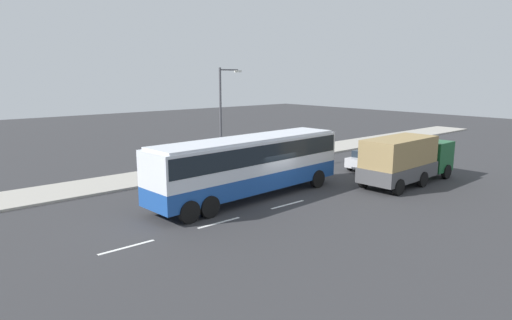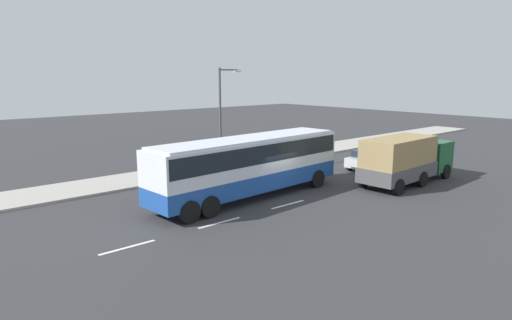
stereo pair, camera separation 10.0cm
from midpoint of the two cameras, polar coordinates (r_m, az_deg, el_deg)
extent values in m
plane|color=#333335|center=(25.40, 2.13, -4.68)|extent=(120.00, 120.00, 0.00)
cube|color=#A8A399|center=(32.08, -8.52, -1.35)|extent=(80.00, 4.00, 0.15)
cube|color=white|center=(18.81, -16.48, -10.81)|extent=(2.40, 0.16, 0.01)
cube|color=white|center=(20.96, -4.88, -8.11)|extent=(2.40, 0.16, 0.01)
cube|color=white|center=(23.78, 4.03, -5.78)|extent=(2.40, 0.16, 0.01)
cube|color=white|center=(31.46, 17.07, -2.09)|extent=(2.40, 0.16, 0.01)
cube|color=white|center=(35.94, 21.52, -0.80)|extent=(2.40, 0.16, 0.01)
cube|color=#1E4C9E|center=(24.75, -0.97, -2.61)|extent=(12.56, 3.25, 0.97)
cube|color=silver|center=(24.47, -0.98, 0.56)|extent=(12.56, 3.25, 1.80)
cube|color=black|center=(24.42, -0.99, 1.15)|extent=(12.31, 3.27, 0.99)
cube|color=black|center=(28.97, 7.94, 2.26)|extent=(0.25, 2.35, 1.44)
cube|color=silver|center=(24.31, -0.99, 2.78)|extent=(12.05, 3.07, 0.12)
cylinder|color=black|center=(28.92, 4.03, -1.64)|extent=(1.12, 0.36, 1.10)
cylinder|color=black|center=(27.40, 7.85, -2.43)|extent=(1.12, 0.36, 1.10)
cylinder|color=black|center=(23.49, -9.86, -4.74)|extent=(1.12, 0.36, 1.10)
cylinder|color=black|center=(21.59, -6.15, -6.05)|extent=(1.12, 0.36, 1.10)
cylinder|color=black|center=(22.87, -12.35, -5.27)|extent=(1.12, 0.36, 1.10)
cylinder|color=black|center=(20.90, -8.75, -6.68)|extent=(1.12, 0.36, 1.10)
cube|color=#19592D|center=(32.29, 21.47, 0.61)|extent=(2.18, 2.50, 1.98)
cube|color=#4C4C4F|center=(28.83, 17.82, -1.41)|extent=(5.72, 2.60, 0.90)
cube|color=#997F51|center=(28.60, 17.97, 1.10)|extent=(5.50, 2.50, 1.67)
cylinder|color=black|center=(33.11, 19.66, -0.77)|extent=(0.97, 0.31, 0.96)
cylinder|color=black|center=(32.13, 23.33, -1.38)|extent=(0.97, 0.31, 0.96)
cylinder|color=black|center=(30.30, 16.75, -1.64)|extent=(0.97, 0.31, 0.96)
cylinder|color=black|center=(29.22, 20.68, -2.34)|extent=(0.97, 0.31, 0.96)
cylinder|color=black|center=(27.91, 13.73, -2.54)|extent=(0.97, 0.31, 0.96)
cylinder|color=black|center=(26.73, 17.89, -3.35)|extent=(0.97, 0.31, 0.96)
cube|color=silver|center=(33.53, 14.87, -0.05)|extent=(4.55, 1.99, 0.67)
cube|color=#1E2833|center=(33.17, 14.62, 0.85)|extent=(2.52, 1.80, 0.48)
cylinder|color=black|center=(35.40, 15.04, -0.05)|extent=(0.64, 0.21, 0.64)
cylinder|color=black|center=(34.48, 17.56, -0.47)|extent=(0.64, 0.21, 0.64)
cylinder|color=black|center=(32.79, 11.98, -0.77)|extent=(0.64, 0.21, 0.64)
cylinder|color=black|center=(31.79, 14.62, -1.25)|extent=(0.64, 0.21, 0.64)
cylinder|color=brown|center=(31.19, -10.16, -0.91)|extent=(0.14, 0.14, 0.75)
cylinder|color=brown|center=(31.09, -9.93, -0.94)|extent=(0.14, 0.14, 0.75)
cylinder|color=beige|center=(31.01, -10.09, 0.27)|extent=(0.32, 0.32, 0.56)
sphere|color=#9E7051|center=(30.95, -10.11, 0.97)|extent=(0.20, 0.20, 0.20)
cylinder|color=#38334C|center=(32.68, -6.99, -0.22)|extent=(0.14, 0.14, 0.82)
cylinder|color=#38334C|center=(32.78, -7.21, -0.19)|extent=(0.14, 0.14, 0.82)
cylinder|color=#B2333F|center=(32.60, -7.13, 1.03)|extent=(0.32, 0.32, 0.61)
sphere|color=brown|center=(32.53, -7.15, 1.75)|extent=(0.22, 0.22, 0.22)
cylinder|color=#47474C|center=(31.37, -4.75, 5.27)|extent=(0.16, 0.16, 7.22)
cylinder|color=#47474C|center=(31.70, -3.67, 11.61)|extent=(1.59, 0.10, 0.10)
cube|color=silver|center=(32.19, -2.52, 11.43)|extent=(0.50, 0.24, 0.16)
camera|label=1|loc=(0.05, 89.89, 0.02)|focal=30.82mm
camera|label=2|loc=(0.05, -90.11, -0.02)|focal=30.82mm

